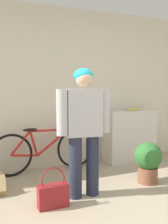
{
  "coord_description": "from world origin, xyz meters",
  "views": [
    {
      "loc": [
        -1.39,
        -1.67,
        1.35
      ],
      "look_at": [
        -0.18,
        1.16,
        1.03
      ],
      "focal_mm": 42.0,
      "sensor_mm": 36.0,
      "label": 1
    }
  ],
  "objects": [
    {
      "name": "banana",
      "position": [
        1.2,
        2.2,
        0.92
      ],
      "size": [
        0.3,
        0.09,
        0.04
      ],
      "color": "#EAD64C",
      "rests_on": "side_shelf"
    },
    {
      "name": "person",
      "position": [
        -0.18,
        1.16,
        0.88
      ],
      "size": [
        0.68,
        0.26,
        1.55
      ],
      "rotation": [
        0.0,
        0.0,
        -0.16
      ],
      "color": "#23283D",
      "rests_on": "ground_plane"
    },
    {
      "name": "handbag",
      "position": [
        -0.61,
        1.02,
        0.15
      ],
      "size": [
        0.34,
        0.13,
        0.45
      ],
      "color": "maroon",
      "rests_on": "ground_plane"
    },
    {
      "name": "side_shelf",
      "position": [
        1.14,
        2.22,
        0.45
      ],
      "size": [
        0.9,
        0.41,
        0.9
      ],
      "color": "beige",
      "rests_on": "ground_plane"
    },
    {
      "name": "bicycle",
      "position": [
        -0.38,
        2.23,
        0.35
      ],
      "size": [
        1.68,
        0.46,
        0.71
      ],
      "rotation": [
        0.0,
        0.0,
        0.04
      ],
      "color": "black",
      "rests_on": "ground_plane"
    },
    {
      "name": "wall_back",
      "position": [
        0.0,
        2.48,
        1.3
      ],
      "size": [
        8.0,
        0.07,
        2.6
      ],
      "color": "beige",
      "rests_on": "ground_plane"
    },
    {
      "name": "potted_plant",
      "position": [
        0.8,
        1.21,
        0.32
      ],
      "size": [
        0.38,
        0.38,
        0.57
      ],
      "color": "brown",
      "rests_on": "ground_plane"
    }
  ]
}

